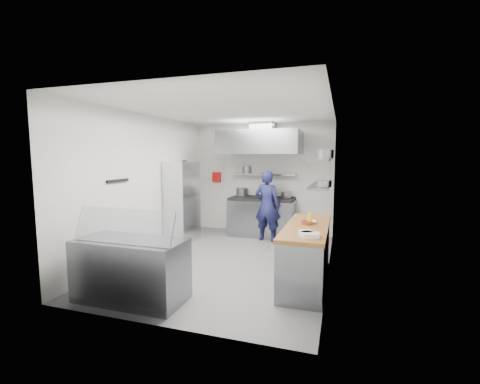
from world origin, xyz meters
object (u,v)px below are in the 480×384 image
(gas_range, at_px, (262,218))
(chef, at_px, (267,206))
(display_case, at_px, (131,270))
(wire_rack, at_px, (182,202))

(gas_range, height_order, chef, chef)
(chef, relative_size, display_case, 1.10)
(wire_rack, bearing_deg, gas_range, 33.92)
(gas_range, height_order, display_case, gas_range)
(display_case, bearing_deg, wire_rack, 104.71)
(wire_rack, bearing_deg, display_case, -75.29)
(gas_range, xyz_separation_m, display_case, (-0.84, -4.10, -0.03))
(gas_range, relative_size, wire_rack, 0.86)
(gas_range, distance_m, wire_rack, 2.02)
(gas_range, distance_m, display_case, 4.19)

